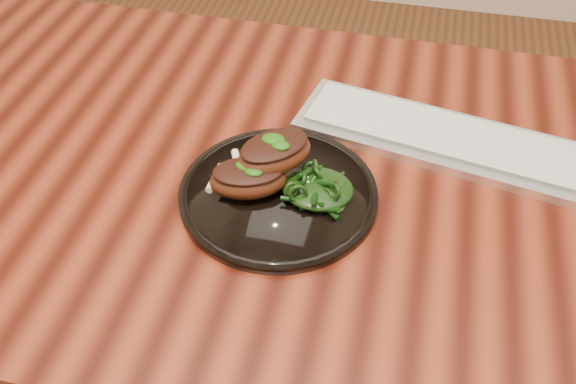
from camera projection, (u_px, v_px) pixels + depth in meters
The scene contains 7 objects.
desk at pixel (345, 218), 0.97m from camera, with size 1.60×0.80×0.75m.
plate at pixel (278, 194), 0.88m from camera, with size 0.27×0.27×0.02m.
lamb_chop_front at pixel (248, 178), 0.86m from camera, with size 0.12×0.10×0.05m.
lamb_chop_back at pixel (274, 153), 0.87m from camera, with size 0.13×0.13×0.05m.
herb_smear at pixel (265, 158), 0.92m from camera, with size 0.07×0.05×0.00m, color #0E4006.
greens_heap at pixel (318, 185), 0.86m from camera, with size 0.10×0.09×0.04m.
keyboard at pixel (444, 138), 0.96m from camera, with size 0.46×0.22×0.02m.
Camera 1 is at (0.07, -0.68, 1.37)m, focal length 40.00 mm.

